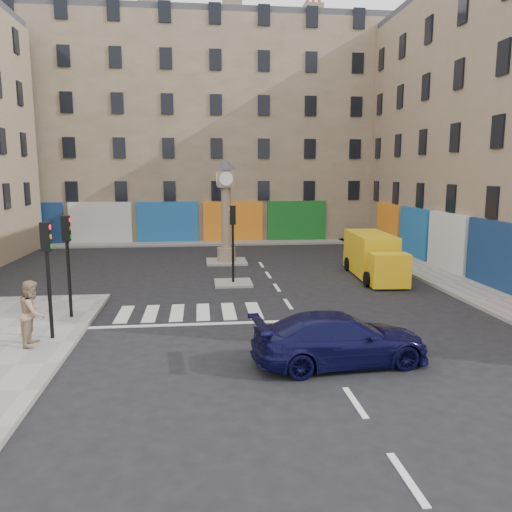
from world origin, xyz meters
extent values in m
plane|color=black|center=(0.00, 0.00, 0.00)|extent=(120.00, 120.00, 0.00)
cube|color=gray|center=(8.70, 10.00, 0.07)|extent=(2.60, 30.00, 0.15)
cube|color=gray|center=(-4.00, 22.20, 0.07)|extent=(32.00, 2.40, 0.15)
cube|color=gray|center=(-2.00, 8.00, 0.06)|extent=(1.80, 1.80, 0.12)
cube|color=gray|center=(-2.00, 14.00, 0.06)|extent=(2.40, 2.40, 0.12)
cube|color=gray|center=(-4.00, 28.00, 8.50)|extent=(32.00, 10.00, 17.00)
cylinder|color=black|center=(-8.30, 0.20, 1.55)|extent=(0.12, 0.12, 2.80)
cube|color=black|center=(-8.30, 0.20, 3.40)|extent=(0.28, 0.22, 0.90)
cylinder|color=black|center=(-8.30, 2.60, 1.55)|extent=(0.12, 0.12, 2.80)
cube|color=black|center=(-8.30, 2.60, 3.40)|extent=(0.28, 0.22, 0.90)
cylinder|color=black|center=(-2.00, 8.00, 1.52)|extent=(0.12, 0.12, 2.80)
cube|color=black|center=(-2.00, 8.00, 3.37)|extent=(0.28, 0.22, 0.90)
cylinder|color=#91775F|center=(-2.00, 14.00, 0.52)|extent=(1.10, 1.10, 0.80)
cylinder|color=#91775F|center=(-2.00, 14.00, 2.72)|extent=(0.56, 0.56, 3.60)
cube|color=#91775F|center=(-2.00, 14.00, 5.02)|extent=(1.00, 1.00, 1.00)
cylinder|color=white|center=(-2.00, 13.48, 5.02)|extent=(0.80, 0.06, 0.80)
cone|color=#333338|center=(-2.00, 14.00, 5.87)|extent=(1.20, 1.20, 0.70)
imported|color=black|center=(0.31, -2.58, 0.73)|extent=(5.19, 2.53, 1.45)
cube|color=gold|center=(5.40, 9.59, 1.15)|extent=(2.12, 4.53, 2.12)
cube|color=gold|center=(5.19, 6.28, 0.87)|extent=(1.82, 1.21, 1.57)
cube|color=black|center=(5.18, 6.24, 1.24)|extent=(1.62, 0.93, 0.64)
cylinder|color=black|center=(4.29, 6.71, 0.37)|extent=(0.28, 0.75, 0.74)
cylinder|color=black|center=(6.13, 6.59, 0.37)|extent=(0.28, 0.75, 0.74)
cylinder|color=black|center=(4.55, 10.75, 0.37)|extent=(0.28, 0.75, 0.74)
cylinder|color=black|center=(6.39, 10.63, 0.37)|extent=(0.28, 0.75, 0.74)
imported|color=#9E7C61|center=(-8.67, -0.37, 1.15)|extent=(0.77, 0.99, 2.01)
camera|label=1|loc=(-3.56, -15.69, 5.34)|focal=35.00mm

